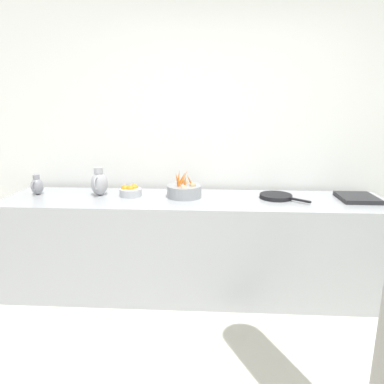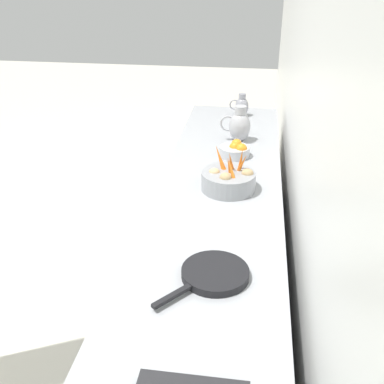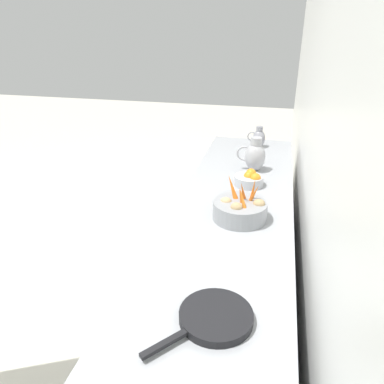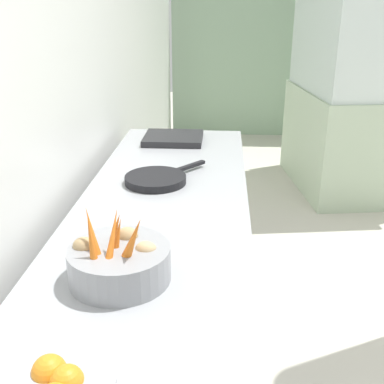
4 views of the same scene
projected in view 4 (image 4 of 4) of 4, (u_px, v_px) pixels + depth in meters
name	position (u px, v px, depth m)	size (l,w,h in m)	color
tile_wall_left	(34.00, 44.00, 1.76)	(0.10, 8.13, 3.00)	white
prep_counter	(148.00, 372.00, 1.67)	(0.71, 3.32, 0.88)	#9EA0A5
vegetable_colander	(119.00, 261.00, 1.40)	(0.30, 0.30, 0.24)	gray
counter_sink_basin	(173.00, 138.00, 2.79)	(0.34, 0.30, 0.04)	#232326
skillet_on_counter	(156.00, 179.00, 2.16)	(0.36, 0.39, 0.03)	black
glass_block_booth	(376.00, 67.00, 4.15)	(1.47, 1.50, 2.23)	#ADC1A3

